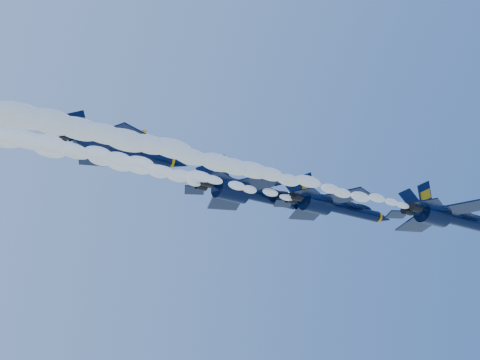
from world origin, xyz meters
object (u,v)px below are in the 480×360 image
jet_second (336,207)px  jet_third (256,194)px  jet_fourth (118,149)px  jet_lead (452,218)px

jet_second → jet_third: 10.13m
jet_second → jet_fourth: 27.71m
jet_fourth → jet_third: bearing=-22.8°
jet_lead → jet_fourth: 42.15m
jet_second → jet_fourth: bearing=156.8°
jet_second → jet_lead: bearing=-30.2°
jet_third → jet_fourth: (-15.71, 6.59, 4.70)m
jet_lead → jet_fourth: size_ratio=1.06×
jet_second → jet_fourth: jet_fourth is taller
jet_lead → jet_third: jet_third is taller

